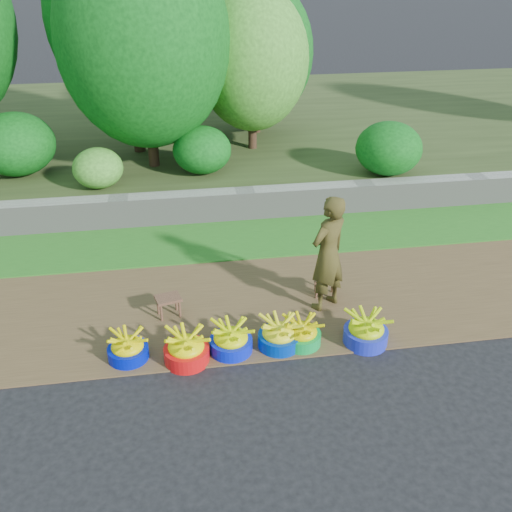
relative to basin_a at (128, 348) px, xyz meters
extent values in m
plane|color=black|center=(1.95, -0.32, -0.16)|extent=(120.00, 120.00, 0.00)
cube|color=brown|center=(1.95, 0.93, -0.15)|extent=(80.00, 2.50, 0.02)
cube|color=#2B7520|center=(1.95, 2.93, -0.14)|extent=(80.00, 1.50, 0.04)
cube|color=gray|center=(1.95, 3.78, 0.11)|extent=(80.00, 0.35, 0.55)
cube|color=#37461F|center=(1.95, 8.68, 0.09)|extent=(80.00, 10.00, 0.50)
cylinder|color=#342216|center=(1.03, 10.14, 0.80)|extent=(0.16, 0.16, 0.93)
ellipsoid|color=#47952C|center=(1.03, 10.14, 1.73)|extent=(1.52, 1.52, 1.90)
cylinder|color=#342216|center=(0.04, 6.44, 1.23)|extent=(0.24, 0.24, 1.79)
ellipsoid|color=#0E5B15|center=(0.04, 6.44, 3.05)|extent=(3.09, 3.09, 3.86)
cylinder|color=#342216|center=(0.35, 5.47, 1.06)|extent=(0.21, 0.21, 1.45)
ellipsoid|color=#0E5B15|center=(0.35, 5.47, 2.74)|extent=(3.17, 3.17, 3.96)
cylinder|color=#342216|center=(2.46, 6.27, 0.92)|extent=(0.18, 0.18, 1.16)
ellipsoid|color=#47952C|center=(2.46, 6.27, 2.19)|extent=(2.31, 2.31, 2.88)
cylinder|color=#342216|center=(2.73, 7.42, 0.86)|extent=(0.17, 0.17, 1.04)
ellipsoid|color=#0E5B15|center=(2.73, 7.42, 2.13)|extent=(2.50, 2.50, 3.13)
ellipsoid|color=#0E5B15|center=(-2.20, 5.39, 0.93)|extent=(1.48, 1.48, 1.18)
ellipsoid|color=#0E5B15|center=(1.28, 4.93, 0.79)|extent=(1.12, 1.12, 0.90)
ellipsoid|color=#0E5B15|center=(4.79, 4.31, 0.84)|extent=(1.26, 1.26, 1.01)
ellipsoid|color=#47952C|center=(-0.63, 4.47, 0.70)|extent=(0.90, 0.90, 0.72)
cylinder|color=#0010BB|center=(0.00, 0.00, -0.08)|extent=(0.49, 0.49, 0.18)
ellipsoid|color=#E5D200|center=(0.00, 0.00, 0.06)|extent=(0.43, 0.43, 0.28)
cylinder|color=red|center=(0.70, -0.15, -0.07)|extent=(0.55, 0.55, 0.20)
ellipsoid|color=#F9EB00|center=(0.70, -0.15, 0.09)|extent=(0.48, 0.48, 0.31)
cylinder|color=#0719DB|center=(1.24, -0.05, -0.07)|extent=(0.53, 0.53, 0.19)
ellipsoid|color=#D7FA00|center=(1.24, -0.05, 0.08)|extent=(0.46, 0.46, 0.30)
cylinder|color=#002DA5|center=(1.85, -0.04, -0.07)|extent=(0.53, 0.53, 0.19)
ellipsoid|color=#FDF116|center=(1.85, -0.04, 0.08)|extent=(0.47, 0.47, 0.30)
cylinder|color=#089B3C|center=(2.13, -0.04, -0.07)|extent=(0.49, 0.49, 0.18)
ellipsoid|color=#D1C400|center=(2.13, -0.04, 0.06)|extent=(0.43, 0.43, 0.28)
cylinder|color=#1B28C8|center=(2.94, -0.13, -0.06)|extent=(0.56, 0.56, 0.20)
ellipsoid|color=#BDE406|center=(2.94, -0.13, 0.09)|extent=(0.49, 0.49, 0.32)
cube|color=brown|center=(0.51, 0.83, 0.13)|extent=(0.38, 0.32, 0.04)
cylinder|color=brown|center=(0.41, 0.72, -0.02)|extent=(0.03, 0.03, 0.25)
cylinder|color=brown|center=(0.65, 0.77, -0.02)|extent=(0.03, 0.03, 0.25)
cylinder|color=brown|center=(0.37, 0.88, -0.02)|extent=(0.03, 0.03, 0.25)
cylinder|color=brown|center=(0.61, 0.94, -0.02)|extent=(0.03, 0.03, 0.25)
cube|color=brown|center=(2.70, 1.00, 0.12)|extent=(0.35, 0.29, 0.04)
cylinder|color=brown|center=(2.57, 0.93, -0.02)|extent=(0.03, 0.03, 0.24)
cylinder|color=brown|center=(2.81, 0.89, -0.02)|extent=(0.03, 0.03, 0.24)
cylinder|color=brown|center=(2.60, 1.10, -0.02)|extent=(0.03, 0.03, 0.24)
cylinder|color=brown|center=(2.84, 1.06, -0.02)|extent=(0.03, 0.03, 0.24)
imported|color=black|center=(2.64, 0.74, 0.67)|extent=(0.71, 0.66, 1.63)
camera|label=1|loc=(0.69, -5.63, 4.28)|focal=40.00mm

